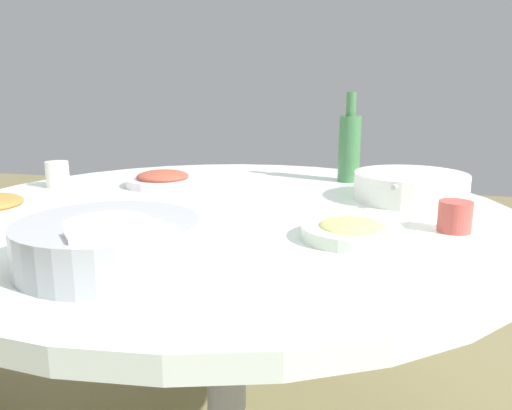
{
  "coord_description": "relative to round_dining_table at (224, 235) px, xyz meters",
  "views": [
    {
      "loc": [
        -0.36,
        1.17,
        1.04
      ],
      "look_at": [
        -0.09,
        0.06,
        0.77
      ],
      "focal_mm": 36.3,
      "sensor_mm": 36.0,
      "label": 1
    }
  ],
  "objects": [
    {
      "name": "round_dining_table",
      "position": [
        0.0,
        0.0,
        0.0
      ],
      "size": [
        1.39,
        1.39,
        0.74
      ],
      "color": "#99999E",
      "rests_on": "ground"
    },
    {
      "name": "rice_bowl",
      "position": [
        0.07,
        0.43,
        0.11
      ],
      "size": [
        0.3,
        0.3,
        0.08
      ],
      "color": "#B2B5BA",
      "rests_on": "round_dining_table"
    },
    {
      "name": "soup_bowl",
      "position": [
        -0.44,
        -0.2,
        0.1
      ],
      "size": [
        0.29,
        0.31,
        0.07
      ],
      "color": "white",
      "rests_on": "round_dining_table"
    },
    {
      "name": "dish_noodles",
      "position": [
        -0.32,
        0.19,
        0.09
      ],
      "size": [
        0.2,
        0.2,
        0.04
      ],
      "color": "silver",
      "rests_on": "round_dining_table"
    },
    {
      "name": "dish_stirfry",
      "position": [
        0.26,
        -0.23,
        0.09
      ],
      "size": [
        0.22,
        0.22,
        0.05
      ],
      "color": "silver",
      "rests_on": "round_dining_table"
    },
    {
      "name": "green_bottle",
      "position": [
        -0.27,
        -0.43,
        0.18
      ],
      "size": [
        0.07,
        0.07,
        0.27
      ],
      "color": "#3F7644",
      "rests_on": "round_dining_table"
    },
    {
      "name": "tea_cup_near",
      "position": [
        -0.52,
        0.08,
        0.1
      ],
      "size": [
        0.07,
        0.07,
        0.06
      ],
      "primitive_type": "cylinder",
      "color": "#CE5046",
      "rests_on": "round_dining_table"
    },
    {
      "name": "tea_cup_far",
      "position": [
        0.55,
        -0.14,
        0.11
      ],
      "size": [
        0.07,
        0.07,
        0.07
      ],
      "primitive_type": "cylinder",
      "color": "beige",
      "rests_on": "round_dining_table"
    }
  ]
}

